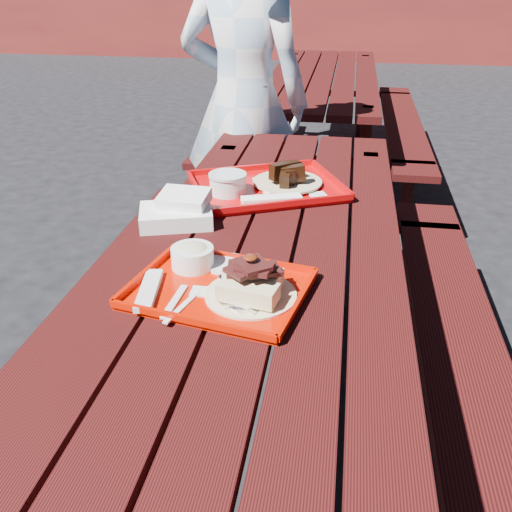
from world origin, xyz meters
name	(u,v)px	position (x,y,z in m)	size (l,w,h in m)	color
ground	(263,454)	(0.00, 0.00, 0.00)	(60.00, 60.00, 0.00)	black
picnic_table_near	(264,312)	(0.00, 0.00, 0.56)	(1.41, 2.40, 0.75)	#3A0D0B
picnic_table_far	(322,102)	(0.00, 2.80, 0.56)	(1.41, 2.40, 0.75)	#3A0D0B
near_tray	(222,278)	(-0.07, -0.20, 0.78)	(0.46, 0.39, 0.13)	#C01100
far_tray	(265,185)	(-0.07, 0.47, 0.78)	(0.60, 0.55, 0.08)	#B70608
white_cloth	(178,211)	(-0.29, 0.17, 0.79)	(0.25, 0.21, 0.09)	white
person	(244,103)	(-0.30, 1.33, 0.86)	(0.63, 0.41, 1.72)	#9EBFD8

